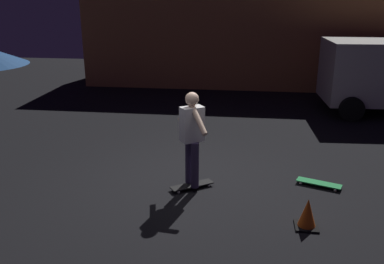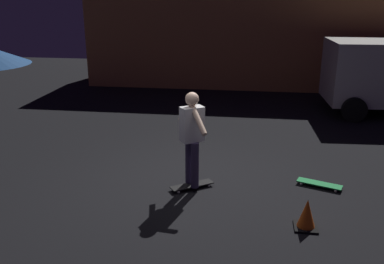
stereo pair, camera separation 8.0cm
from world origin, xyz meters
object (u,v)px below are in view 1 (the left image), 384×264
skateboard_ridden (192,185)px  traffic_cone (307,214)px  skater (192,133)px  skateboard_spare (319,183)px

skateboard_ridden → traffic_cone: 2.14m
skateboard_ridden → traffic_cone: traffic_cone is taller
skater → traffic_cone: skater is taller
skateboard_ridden → skater: 0.98m
skateboard_ridden → skateboard_spare: bearing=9.4°
skateboard_spare → traffic_cone: traffic_cone is taller
skateboard_ridden → skater: size_ratio=0.45×
skateboard_spare → skater: size_ratio=0.48×
skateboard_ridden → traffic_cone: bearing=-30.3°
skateboard_spare → traffic_cone: (-0.40, -1.44, 0.16)m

